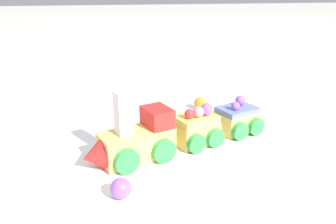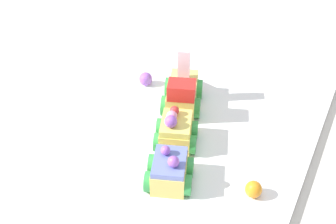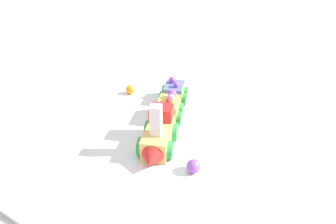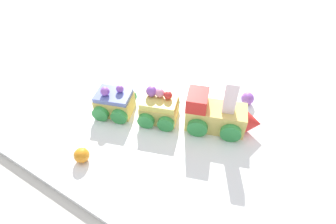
# 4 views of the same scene
# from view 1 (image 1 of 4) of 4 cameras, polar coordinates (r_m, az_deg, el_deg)

# --- Properties ---
(ground_plane) EXTENTS (10.00, 10.00, 0.00)m
(ground_plane) POSITION_cam_1_polar(r_m,az_deg,el_deg) (0.53, 2.42, -7.76)
(ground_plane) COLOR beige
(display_board) EXTENTS (0.67, 0.47, 0.01)m
(display_board) POSITION_cam_1_polar(r_m,az_deg,el_deg) (0.53, 2.43, -7.19)
(display_board) COLOR white
(display_board) RESTS_ON ground_plane
(cake_train_locomotive) EXTENTS (0.14, 0.10, 0.11)m
(cake_train_locomotive) POSITION_cam_1_polar(r_m,az_deg,el_deg) (0.49, -6.19, -5.19)
(cake_train_locomotive) COLOR #EACC66
(cake_train_locomotive) RESTS_ON display_board
(cake_car_lemon) EXTENTS (0.09, 0.09, 0.07)m
(cake_car_lemon) POSITION_cam_1_polar(r_m,az_deg,el_deg) (0.54, 4.83, -2.93)
(cake_car_lemon) COLOR #EACC66
(cake_car_lemon) RESTS_ON display_board
(cake_car_blueberry) EXTENTS (0.09, 0.09, 0.06)m
(cake_car_blueberry) POSITION_cam_1_polar(r_m,az_deg,el_deg) (0.60, 11.85, -1.28)
(cake_car_blueberry) COLOR #EACC66
(cake_car_blueberry) RESTS_ON display_board
(gumball_orange) EXTENTS (0.03, 0.03, 0.03)m
(gumball_orange) POSITION_cam_1_polar(r_m,az_deg,el_deg) (0.70, 5.59, 1.51)
(gumball_orange) COLOR orange
(gumball_orange) RESTS_ON display_board
(gumball_purple) EXTENTS (0.03, 0.03, 0.03)m
(gumball_purple) POSITION_cam_1_polar(r_m,az_deg,el_deg) (0.42, -8.23, -13.03)
(gumball_purple) COLOR #9956C6
(gumball_purple) RESTS_ON display_board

